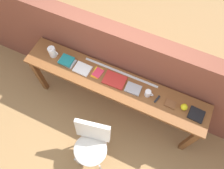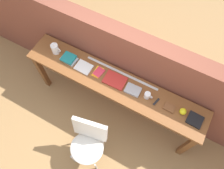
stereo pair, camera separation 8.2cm
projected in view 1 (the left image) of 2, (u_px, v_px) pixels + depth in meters
ground_plane at (105, 123)px, 3.46m from camera, size 40.00×40.00×0.00m
brick_wall_back at (124, 67)px, 3.07m from camera, size 6.00×0.20×1.48m
sideboard at (114, 87)px, 2.93m from camera, size 2.50×0.44×0.88m
chair_white_moulded at (91, 143)px, 2.80m from camera, size 0.52×0.53×0.89m
pitcher_white at (52, 52)px, 2.92m from camera, size 0.14×0.10×0.18m
book_stack_leftmost at (67, 61)px, 2.92m from camera, size 0.23×0.17×0.05m
magazine_cycling at (82, 69)px, 2.88m from camera, size 0.22×0.17×0.02m
pamphlet_pile_colourful at (97, 73)px, 2.86m from camera, size 0.13×0.17×0.01m
book_open_centre at (114, 80)px, 2.80m from camera, size 0.29×0.21×0.02m
book_grey_hardcover at (133, 89)px, 2.74m from camera, size 0.20×0.15×0.03m
mug at (148, 93)px, 2.68m from camera, size 0.11×0.08×0.09m
multitool_folded at (157, 99)px, 2.69m from camera, size 0.05×0.11×0.02m
leather_journal_brown at (170, 104)px, 2.65m from camera, size 0.13×0.10×0.02m
sports_ball_small at (184, 107)px, 2.60m from camera, size 0.08×0.08×0.08m
book_repair_rightmost at (196, 115)px, 2.59m from camera, size 0.18×0.17×0.03m
ruler_metal_back_edge at (121, 72)px, 2.87m from camera, size 1.03×0.03×0.00m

